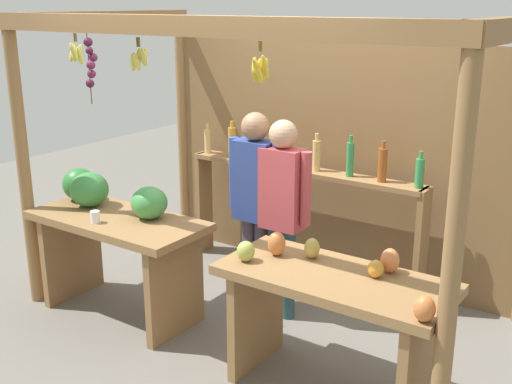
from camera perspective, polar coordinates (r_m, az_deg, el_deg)
The scene contains 7 objects.
ground_plane at distance 5.17m, azimuth 1.21°, elevation -10.54°, with size 12.00×12.00×0.00m, color slate.
market_stall at distance 5.08m, azimuth 4.05°, elevation 4.94°, with size 3.49×1.99×2.30m.
fruit_counter_left at distance 5.04m, azimuth -12.80°, elevation -2.88°, with size 1.47×0.65×1.08m.
fruit_counter_right at distance 3.93m, azimuth 6.94°, elevation -10.04°, with size 1.42×0.64×0.96m.
bottle_shelf_unit at distance 5.49m, azimuth 4.12°, elevation 0.31°, with size 2.24×0.22×1.36m.
vendor_man at distance 4.88m, azimuth -0.10°, elevation -0.20°, with size 0.48×0.21×1.58m.
vendor_woman at distance 4.73m, azimuth 2.39°, elevation -0.97°, with size 0.48×0.21×1.56m.
Camera 1 is at (2.52, -3.84, 2.37)m, focal length 44.37 mm.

